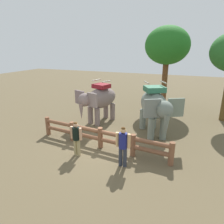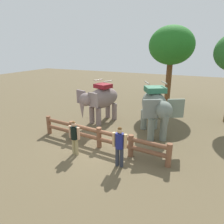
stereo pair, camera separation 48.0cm
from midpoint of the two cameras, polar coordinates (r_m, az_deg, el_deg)
ground_plane at (r=10.30m, az=-2.20°, el=-9.81°), size 60.00×60.00×0.00m
log_fence at (r=10.01m, az=-2.30°, el=-6.80°), size 7.10×0.88×1.05m
elephant_near_left at (r=13.12m, az=-2.09°, el=3.61°), size 2.24×3.31×2.77m
elephant_center at (r=11.21m, az=13.31°, el=1.38°), size 2.85×3.50×3.01m
tourist_woman_in_black at (r=8.32m, az=3.81°, el=-9.03°), size 0.62×0.36×1.77m
tourist_man_in_blue at (r=9.33m, az=-9.09°, el=-6.61°), size 0.58×0.33×1.64m
tree_far_left at (r=16.85m, az=17.24°, el=17.32°), size 3.43×3.43×6.37m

